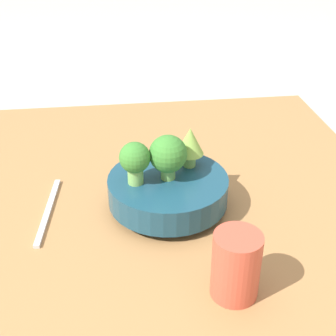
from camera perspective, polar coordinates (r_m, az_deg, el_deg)
ground_plane at (r=0.84m, az=-1.01°, el=-7.70°), size 6.00×6.00×0.00m
table at (r=0.83m, az=-1.02°, el=-6.84°), size 1.03×0.89×0.03m
bowl at (r=0.83m, az=0.00°, el=-2.69°), size 0.21×0.21×0.06m
broccoli_floret_front at (r=0.78m, az=-4.06°, el=1.00°), size 0.05×0.05×0.08m
broccoli_floret_center at (r=0.79m, az=0.00°, el=1.61°), size 0.07×0.07×0.08m
romanesco_piece_far at (r=0.83m, az=2.70°, el=3.09°), size 0.05×0.05×0.08m
cup at (r=0.66m, az=8.28°, el=-11.66°), size 0.07×0.07×0.10m
fork at (r=0.86m, az=-14.40°, el=-5.06°), size 0.20×0.03×0.01m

